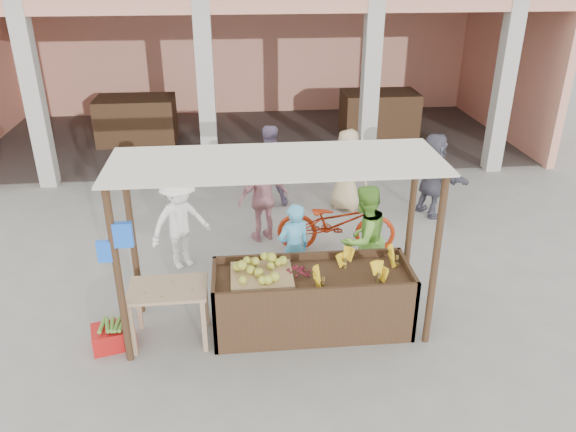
{
  "coord_description": "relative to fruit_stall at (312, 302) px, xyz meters",
  "views": [
    {
      "loc": [
        -0.42,
        -6.21,
        4.64
      ],
      "look_at": [
        0.3,
        1.2,
        1.11
      ],
      "focal_mm": 35.0,
      "sensor_mm": 36.0,
      "label": 1
    }
  ],
  "objects": [
    {
      "name": "shopper_c",
      "position": [
        1.19,
        3.78,
        0.49
      ],
      "size": [
        1.03,
        0.94,
        1.79
      ],
      "primitive_type": "imported",
      "rotation": [
        0.0,
        0.0,
        2.56
      ],
      "color": "tan",
      "rests_on": "ground"
    },
    {
      "name": "shopper_b",
      "position": [
        -0.49,
        2.64,
        0.44
      ],
      "size": [
        1.11,
        0.85,
        1.68
      ],
      "primitive_type": "imported",
      "rotation": [
        0.0,
        0.0,
        3.52
      ],
      "color": "#C48188",
      "rests_on": "ground"
    },
    {
      "name": "plantain_bundle",
      "position": [
        -2.59,
        -0.15,
        -0.08
      ],
      "size": [
        0.42,
        0.29,
        0.08
      ],
      "primitive_type": null,
      "color": "#588932",
      "rests_on": "red_crate"
    },
    {
      "name": "fruit_stall",
      "position": [
        0.0,
        0.0,
        0.0
      ],
      "size": [
        2.6,
        0.95,
        0.8
      ],
      "primitive_type": "cube",
      "color": "#442B1B",
      "rests_on": "ground"
    },
    {
      "name": "shopper_a",
      "position": [
        -1.85,
        1.83,
        0.44
      ],
      "size": [
        1.2,
        1.0,
        1.67
      ],
      "primitive_type": "imported",
      "rotation": [
        0.0,
        0.0,
        0.51
      ],
      "color": "white",
      "rests_on": "ground"
    },
    {
      "name": "motorcycle",
      "position": [
        0.69,
        2.1,
        0.14
      ],
      "size": [
        1.0,
        2.16,
        1.08
      ],
      "primitive_type": "imported",
      "rotation": [
        0.0,
        0.0,
        1.43
      ],
      "color": "#9A250A",
      "rests_on": "ground"
    },
    {
      "name": "melon_tray",
      "position": [
        -0.66,
        0.03,
        0.5
      ],
      "size": [
        0.8,
        0.69,
        0.21
      ],
      "color": "tan",
      "rests_on": "fruit_stall"
    },
    {
      "name": "stall_awning",
      "position": [
        -0.51,
        0.06,
        1.58
      ],
      "size": [
        4.09,
        1.35,
        2.39
      ],
      "color": "#442B1B",
      "rests_on": "ground"
    },
    {
      "name": "market_building",
      "position": [
        -0.45,
        8.93,
        2.3
      ],
      "size": [
        14.4,
        6.4,
        4.2
      ],
      "color": "tan",
      "rests_on": "ground"
    },
    {
      "name": "red_crate",
      "position": [
        -2.59,
        -0.15,
        -0.26
      ],
      "size": [
        0.62,
        0.51,
        0.28
      ],
      "primitive_type": "cube",
      "rotation": [
        0.0,
        0.0,
        0.25
      ],
      "color": "#AF1412",
      "rests_on": "ground"
    },
    {
      "name": "vendor_green",
      "position": [
        0.87,
        0.91,
        0.47
      ],
      "size": [
        0.97,
        0.86,
        1.75
      ],
      "primitive_type": "imported",
      "rotation": [
        0.0,
        0.0,
        3.71
      ],
      "color": "#73BA3D",
      "rests_on": "ground"
    },
    {
      "name": "berry_heap",
      "position": [
        -0.2,
        0.06,
        0.46
      ],
      "size": [
        0.39,
        0.32,
        0.12
      ],
      "primitive_type": "ellipsoid",
      "color": "maroon",
      "rests_on": "fruit_stall"
    },
    {
      "name": "vendor_blue",
      "position": [
        -0.15,
        0.92,
        0.36
      ],
      "size": [
        0.69,
        0.6,
        1.52
      ],
      "primitive_type": "imported",
      "rotation": [
        0.0,
        0.0,
        3.53
      ],
      "color": "#52BCE8",
      "rests_on": "ground"
    },
    {
      "name": "produce_sacks",
      "position": [
        2.59,
        5.45,
        -0.07
      ],
      "size": [
        0.88,
        0.82,
        0.67
      ],
      "color": "maroon",
      "rests_on": "ground"
    },
    {
      "name": "banana_heap",
      "position": [
        0.61,
        0.0,
        0.51
      ],
      "size": [
        1.23,
        0.67,
        0.22
      ],
      "primitive_type": null,
      "color": "yellow",
      "rests_on": "fruit_stall"
    },
    {
      "name": "papaya_pile",
      "position": [
        -1.86,
        -0.09,
        0.5
      ],
      "size": [
        0.73,
        0.42,
        0.21
      ],
      "primitive_type": null,
      "color": "#44882C",
      "rests_on": "side_table"
    },
    {
      "name": "ground",
      "position": [
        -0.5,
        0.0,
        -0.4
      ],
      "size": [
        60.0,
        60.0,
        0.0
      ],
      "primitive_type": "plane",
      "color": "slate",
      "rests_on": "ground"
    },
    {
      "name": "side_table",
      "position": [
        -1.86,
        -0.09,
        0.26
      ],
      "size": [
        0.99,
        0.67,
        0.8
      ],
      "rotation": [
        0.0,
        0.0,
        0.01
      ],
      "color": "tan",
      "rests_on": "ground"
    },
    {
      "name": "shopper_f",
      "position": [
        -0.31,
        4.13,
        0.5
      ],
      "size": [
        0.94,
        0.63,
        1.79
      ],
      "primitive_type": "imported",
      "rotation": [
        0.0,
        0.0,
        3.3
      ],
      "color": "gray",
      "rests_on": "ground"
    },
    {
      "name": "shopper_d",
      "position": [
        2.75,
        3.37,
        0.45
      ],
      "size": [
        1.17,
        1.71,
        1.71
      ],
      "primitive_type": "imported",
      "rotation": [
        0.0,
        0.0,
        1.94
      ],
      "color": "#4C4B57",
      "rests_on": "ground"
    }
  ]
}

